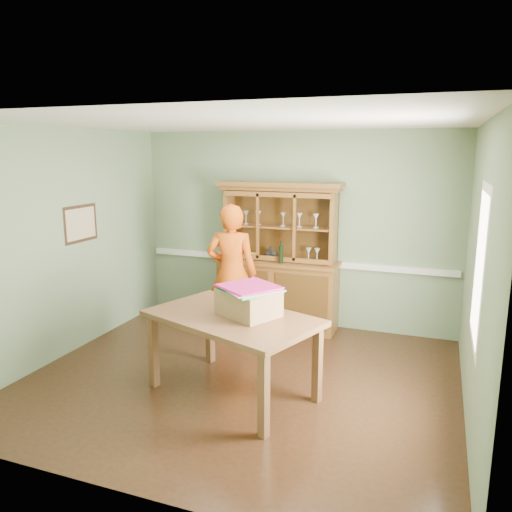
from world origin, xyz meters
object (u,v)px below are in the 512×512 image
at_px(dining_table, 232,325).
at_px(person, 232,273).
at_px(china_hutch, 278,277).
at_px(cardboard_box, 248,303).

bearing_deg(dining_table, person, 133.29).
distance_m(china_hutch, dining_table, 2.11).
distance_m(dining_table, person, 1.51).
xyz_separation_m(china_hutch, person, (-0.40, -0.72, 0.18)).
xyz_separation_m(dining_table, cardboard_box, (0.14, 0.07, 0.23)).
bearing_deg(person, china_hutch, -131.27).
height_order(cardboard_box, person, person).
bearing_deg(person, cardboard_box, 107.16).
bearing_deg(china_hutch, person, -119.04).
distance_m(china_hutch, cardboard_box, 2.07).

